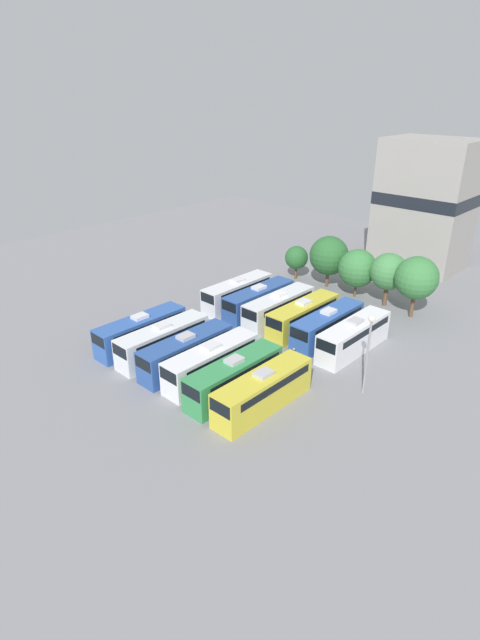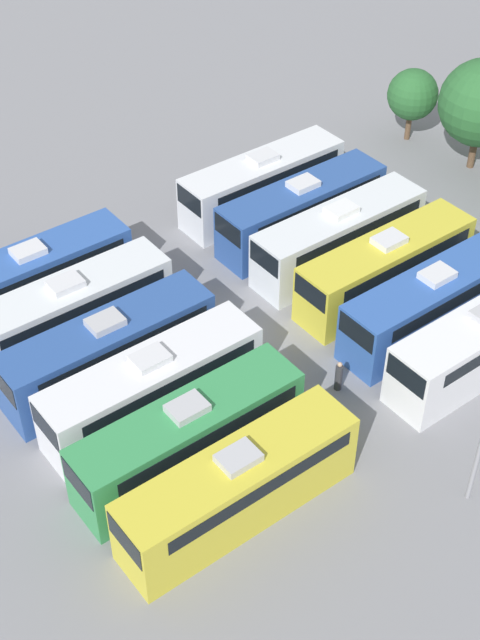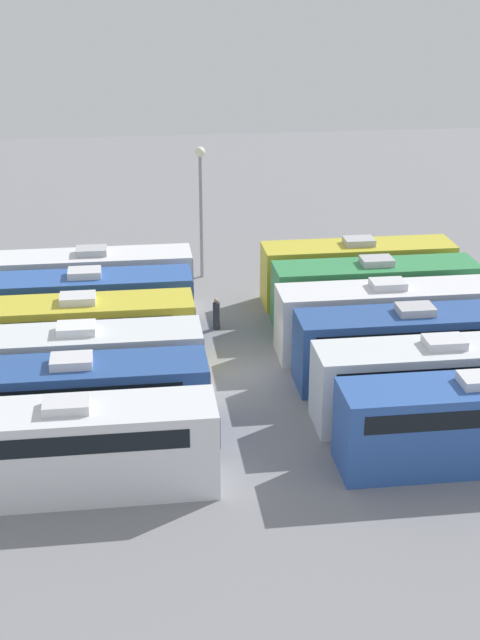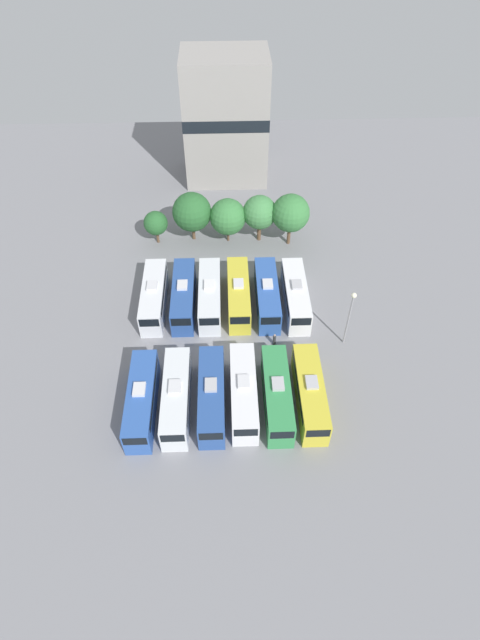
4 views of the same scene
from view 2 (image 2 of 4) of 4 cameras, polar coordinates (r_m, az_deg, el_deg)
The scene contains 14 objects.
ground_plane at distance 44.93m, azimuth 0.75°, elevation -0.87°, with size 116.23×116.23×0.00m, color gray.
bus_0 at distance 46.75m, azimuth -13.07°, elevation 2.70°, with size 2.62×10.46×3.65m.
bus_1 at distance 44.29m, azimuth -10.81°, elevation 0.62°, with size 2.62×10.46×3.65m.
bus_2 at distance 41.85m, azimuth -8.36°, elevation -1.84°, with size 2.62×10.46×3.65m.
bus_3 at distance 39.85m, azimuth -5.59°, elevation -4.20°, with size 2.62×10.46×3.65m.
bus_4 at distance 37.70m, azimuth -3.26°, elevation -7.36°, with size 2.62×10.46×3.65m.
bus_5 at distance 35.94m, azimuth -0.06°, elevation -10.51°, with size 2.62×10.46×3.65m.
bus_6 at distance 53.04m, azimuth 1.47°, elevation 8.84°, with size 2.62×10.46×3.65m.
bus_7 at distance 50.74m, azimuth 4.00°, elevation 7.11°, with size 2.62×10.46×3.65m.
bus_8 at distance 48.80m, azimuth 6.39°, elevation 5.41°, with size 2.62×10.46×3.65m.
bus_9 at distance 46.90m, azimuth 9.33°, elevation 3.44°, with size 2.62×10.46×3.65m.
bus_10 at distance 45.05m, azimuth 12.24°, elevation 1.18°, with size 2.62×10.46×3.65m.
worker_person at distance 41.81m, azimuth 6.33°, elevation -3.62°, with size 0.36×0.36×1.67m.
tree_0 at distance 60.67m, azimuth 10.99°, elevation 13.98°, with size 3.32×3.32×4.89m.
Camera 2 is at (26.36, -20.81, 29.84)m, focal length 50.00 mm.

